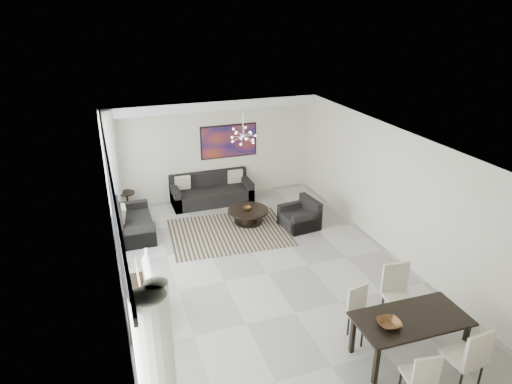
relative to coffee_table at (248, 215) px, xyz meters
name	(u,v)px	position (x,y,z in m)	size (l,w,h in m)	color
room_shell	(289,209)	(0.07, -2.44, 1.24)	(6.00, 9.00, 2.90)	#A8A39B
window_wall	(122,233)	(-3.25, -2.44, 1.26)	(0.37, 8.95, 2.90)	white
soffit	(212,105)	(-0.39, 1.86, 2.56)	(5.98, 0.40, 0.26)	white
painting	(229,141)	(0.11, 2.03, 1.44)	(1.68, 0.04, 0.98)	#A43516
chandelier	(243,136)	(-0.09, 0.06, 2.14)	(0.66, 0.66, 0.71)	silver
rug	(229,232)	(-0.64, -0.37, -0.21)	(2.91, 2.24, 0.01)	black
coffee_table	(248,215)	(0.00, 0.00, 0.00)	(1.07, 1.07, 0.37)	black
bowl_coffee	(247,208)	(-0.03, 0.01, 0.20)	(0.23, 0.23, 0.07)	brown
sofa_main	(211,193)	(-0.57, 1.63, 0.07)	(2.28, 0.93, 0.83)	black
loveseat	(132,225)	(-2.94, 0.32, 0.06)	(0.90, 1.61, 0.80)	black
armchair	(300,218)	(1.19, -0.66, 0.04)	(0.92, 0.96, 0.73)	black
side_table	(127,199)	(-2.91, 1.71, 0.19)	(0.44, 0.44, 0.60)	black
tv_console	(138,305)	(-3.15, -3.00, 0.02)	(0.43, 1.51, 0.47)	black
television	(144,279)	(-2.99, -3.03, 0.58)	(1.10, 0.14, 0.63)	gray
dining_table	(411,322)	(0.86, -5.51, 0.46)	(1.85, 0.96, 0.76)	black
dining_chair_sw	(422,375)	(0.44, -6.35, 0.30)	(0.47, 0.47, 0.90)	beige
dining_chair_se	(470,355)	(1.26, -6.36, 0.41)	(0.52, 0.52, 1.08)	beige
dining_chair_nw	(360,309)	(0.40, -4.79, 0.32)	(0.51, 0.51, 0.93)	beige
dining_chair_ne	(397,289)	(1.25, -4.62, 0.42)	(0.56, 0.56, 1.10)	beige
bowl_dining	(389,324)	(0.41, -5.56, 0.59)	(0.35, 0.35, 0.09)	brown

